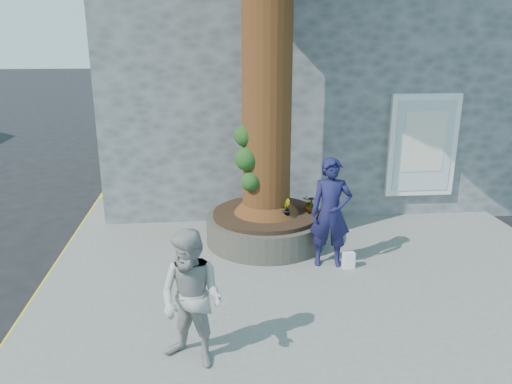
{
  "coord_description": "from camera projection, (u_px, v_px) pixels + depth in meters",
  "views": [
    {
      "loc": [
        -0.25,
        -6.96,
        3.94
      ],
      "look_at": [
        0.57,
        1.6,
        1.25
      ],
      "focal_mm": 35.0,
      "sensor_mm": 36.0,
      "label": 1
    }
  ],
  "objects": [
    {
      "name": "planter",
      "position": [
        266.0,
        227.0,
        9.66
      ],
      "size": [
        2.3,
        2.3,
        0.6
      ],
      "color": "black",
      "rests_on": "pavement"
    },
    {
      "name": "plant_c",
      "position": [
        312.0,
        205.0,
        9.45
      ],
      "size": [
        0.2,
        0.2,
        0.34
      ],
      "primitive_type": "imported",
      "rotation": [
        0.0,
        0.0,
        3.1
      ],
      "color": "gray",
      "rests_on": "planter"
    },
    {
      "name": "man",
      "position": [
        331.0,
        213.0,
        8.47
      ],
      "size": [
        0.75,
        0.55,
        1.91
      ],
      "primitive_type": "imported",
      "rotation": [
        0.0,
        0.0,
        -0.14
      ],
      "color": "#16163C",
      "rests_on": "pavement"
    },
    {
      "name": "woman",
      "position": [
        191.0,
        299.0,
        5.87
      ],
      "size": [
        1.05,
        0.99,
        1.72
      ],
      "primitive_type": "imported",
      "rotation": [
        0.0,
        0.0,
        -0.55
      ],
      "color": "#A29F9B",
      "rests_on": "pavement"
    },
    {
      "name": "shopping_bag",
      "position": [
        349.0,
        260.0,
        8.57
      ],
      "size": [
        0.21,
        0.13,
        0.28
      ],
      "primitive_type": "cube",
      "rotation": [
        0.0,
        0.0,
        0.08
      ],
      "color": "white",
      "rests_on": "pavement"
    },
    {
      "name": "plant_d",
      "position": [
        310.0,
        202.0,
        9.65
      ],
      "size": [
        0.33,
        0.34,
        0.29
      ],
      "primitive_type": "imported",
      "rotation": [
        0.0,
        0.0,
        5.18
      ],
      "color": "gray",
      "rests_on": "planter"
    },
    {
      "name": "yellow_line",
      "position": [
        48.0,
        278.0,
        8.49
      ],
      "size": [
        0.1,
        30.0,
        0.01
      ],
      "primitive_type": "cube",
      "color": "yellow",
      "rests_on": "ground"
    },
    {
      "name": "plant_a",
      "position": [
        253.0,
        195.0,
        10.07
      ],
      "size": [
        0.21,
        0.19,
        0.33
      ],
      "primitive_type": "imported",
      "rotation": [
        0.0,
        0.0,
        0.52
      ],
      "color": "gray",
      "rests_on": "planter"
    },
    {
      "name": "plant_b",
      "position": [
        285.0,
        208.0,
        9.2
      ],
      "size": [
        0.26,
        0.27,
        0.37
      ],
      "primitive_type": "imported",
      "rotation": [
        0.0,
        0.0,
        2.01
      ],
      "color": "gray",
      "rests_on": "planter"
    },
    {
      "name": "ground",
      "position": [
        230.0,
        299.0,
        7.81
      ],
      "size": [
        120.0,
        120.0,
        0.0
      ],
      "primitive_type": "plane",
      "color": "black",
      "rests_on": "ground"
    },
    {
      "name": "pavement",
      "position": [
        311.0,
        264.0,
        8.88
      ],
      "size": [
        9.0,
        8.0,
        0.12
      ],
      "primitive_type": "cube",
      "color": "slate",
      "rests_on": "ground"
    },
    {
      "name": "stone_shop",
      "position": [
        306.0,
        65.0,
        13.93
      ],
      "size": [
        10.3,
        8.3,
        6.3
      ],
      "color": "#545659",
      "rests_on": "ground"
    }
  ]
}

